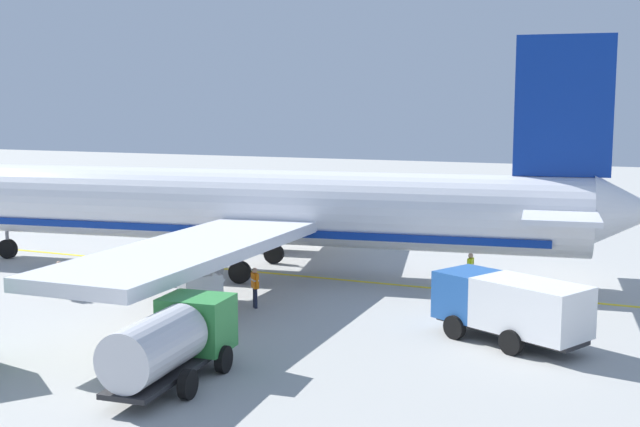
{
  "coord_description": "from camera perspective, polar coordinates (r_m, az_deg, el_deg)",
  "views": [
    {
      "loc": [
        -3.1,
        1.3,
        8.65
      ],
      "look_at": [
        33.99,
        17.43,
        3.24
      ],
      "focal_mm": 45.17,
      "sensor_mm": 36.0,
      "label": 1
    }
  ],
  "objects": [
    {
      "name": "airliner_foreground",
      "position": [
        42.06,
        -5.66,
        0.4
      ],
      "size": [
        34.52,
        41.67,
        11.9
      ],
      "color": "white",
      "rests_on": "ground"
    },
    {
      "name": "crew_marshaller",
      "position": [
        38.65,
        10.61,
        -3.84
      ],
      "size": [
        0.63,
        0.25,
        1.79
      ],
      "color": "#191E33",
      "rests_on": "ground"
    },
    {
      "name": "apron_guide_line",
      "position": [
        40.94,
        0.05,
        -4.58
      ],
      "size": [
        0.3,
        60.0,
        0.01
      ],
      "primitive_type": "cube",
      "color": "yellow",
      "rests_on": "ground"
    },
    {
      "name": "cargo_container_near",
      "position": [
        32.96,
        -8.44,
        -5.88
      ],
      "size": [
        2.42,
        2.42,
        2.12
      ],
      "color": "#333338",
      "rests_on": "ground"
    },
    {
      "name": "crew_loader_left",
      "position": [
        38.56,
        -17.98,
        -4.22
      ],
      "size": [
        0.63,
        0.29,
        1.68
      ],
      "color": "#191E33",
      "rests_on": "ground"
    },
    {
      "name": "service_truck_catering",
      "position": [
        30.4,
        13.28,
        -6.35
      ],
      "size": [
        4.49,
        6.1,
        2.43
      ],
      "color": "#2659A5",
      "rests_on": "ground"
    },
    {
      "name": "crew_loader_right",
      "position": [
        34.85,
        -4.63,
        -5.01
      ],
      "size": [
        0.47,
        0.49,
        1.77
      ],
      "color": "#191E33",
      "rests_on": "ground"
    },
    {
      "name": "service_truck_baggage",
      "position": [
        25.85,
        -10.48,
        -8.82
      ],
      "size": [
        5.79,
        2.79,
        2.4
      ],
      "color": "#338C3F",
      "rests_on": "ground"
    }
  ]
}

